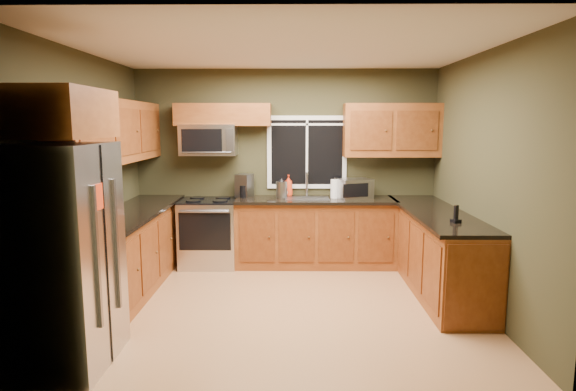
{
  "coord_description": "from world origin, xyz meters",
  "views": [
    {
      "loc": [
        0.11,
        -4.99,
        1.95
      ],
      "look_at": [
        0.05,
        0.35,
        1.15
      ],
      "focal_mm": 30.0,
      "sensor_mm": 36.0,
      "label": 1
    }
  ],
  "objects_px": {
    "refrigerator": "(61,257)",
    "soap_bottle_a": "(289,186)",
    "range": "(209,232)",
    "microwave": "(209,140)",
    "soap_bottle_c": "(285,190)",
    "paper_towel_roll": "(335,189)",
    "cordless_phone": "(456,217)",
    "kettle": "(282,189)",
    "coffee_maker": "(244,186)",
    "toaster_oven": "(354,189)"
  },
  "relations": [
    {
      "from": "refrigerator",
      "to": "microwave",
      "type": "xyz_separation_m",
      "value": [
        0.69,
        2.91,
        0.83
      ]
    },
    {
      "from": "kettle",
      "to": "refrigerator",
      "type": "bearing_deg",
      "value": -120.8
    },
    {
      "from": "refrigerator",
      "to": "range",
      "type": "height_order",
      "value": "refrigerator"
    },
    {
      "from": "microwave",
      "to": "soap_bottle_c",
      "type": "relative_size",
      "value": 4.54
    },
    {
      "from": "range",
      "to": "microwave",
      "type": "relative_size",
      "value": 1.23
    },
    {
      "from": "soap_bottle_a",
      "to": "range",
      "type": "bearing_deg",
      "value": -168.09
    },
    {
      "from": "microwave",
      "to": "refrigerator",
      "type": "bearing_deg",
      "value": -103.34
    },
    {
      "from": "microwave",
      "to": "paper_towel_roll",
      "type": "height_order",
      "value": "microwave"
    },
    {
      "from": "microwave",
      "to": "cordless_phone",
      "type": "distance_m",
      "value": 3.4
    },
    {
      "from": "soap_bottle_a",
      "to": "cordless_phone",
      "type": "distance_m",
      "value": 2.52
    },
    {
      "from": "toaster_oven",
      "to": "refrigerator",
      "type": "bearing_deg",
      "value": -133.89
    },
    {
      "from": "refrigerator",
      "to": "paper_towel_roll",
      "type": "relative_size",
      "value": 6.38
    },
    {
      "from": "range",
      "to": "cordless_phone",
      "type": "xyz_separation_m",
      "value": [
        2.83,
        -1.59,
        0.53
      ]
    },
    {
      "from": "microwave",
      "to": "kettle",
      "type": "xyz_separation_m",
      "value": [
        1.0,
        -0.07,
        -0.66
      ]
    },
    {
      "from": "refrigerator",
      "to": "cordless_phone",
      "type": "bearing_deg",
      "value": 18.53
    },
    {
      "from": "kettle",
      "to": "soap_bottle_c",
      "type": "distance_m",
      "value": 0.18
    },
    {
      "from": "refrigerator",
      "to": "soap_bottle_a",
      "type": "height_order",
      "value": "refrigerator"
    },
    {
      "from": "coffee_maker",
      "to": "soap_bottle_a",
      "type": "distance_m",
      "value": 0.62
    },
    {
      "from": "toaster_oven",
      "to": "soap_bottle_a",
      "type": "height_order",
      "value": "soap_bottle_a"
    },
    {
      "from": "refrigerator",
      "to": "kettle",
      "type": "relative_size",
      "value": 6.5
    },
    {
      "from": "paper_towel_roll",
      "to": "cordless_phone",
      "type": "height_order",
      "value": "paper_towel_roll"
    },
    {
      "from": "microwave",
      "to": "soap_bottle_c",
      "type": "distance_m",
      "value": 1.27
    },
    {
      "from": "refrigerator",
      "to": "paper_towel_roll",
      "type": "bearing_deg",
      "value": 49.47
    },
    {
      "from": "paper_towel_roll",
      "to": "soap_bottle_a",
      "type": "xyz_separation_m",
      "value": [
        -0.63,
        0.18,
        0.02
      ]
    },
    {
      "from": "paper_towel_roll",
      "to": "cordless_phone",
      "type": "xyz_separation_m",
      "value": [
        1.11,
        -1.64,
        -0.07
      ]
    },
    {
      "from": "cordless_phone",
      "to": "microwave",
      "type": "bearing_deg",
      "value": 148.68
    },
    {
      "from": "refrigerator",
      "to": "toaster_oven",
      "type": "xyz_separation_m",
      "value": [
        2.68,
        2.78,
        0.17
      ]
    },
    {
      "from": "soap_bottle_c",
      "to": "cordless_phone",
      "type": "distance_m",
      "value": 2.55
    },
    {
      "from": "coffee_maker",
      "to": "soap_bottle_c",
      "type": "height_order",
      "value": "coffee_maker"
    },
    {
      "from": "refrigerator",
      "to": "soap_bottle_a",
      "type": "xyz_separation_m",
      "value": [
        1.78,
        3.0,
        0.19
      ]
    },
    {
      "from": "microwave",
      "to": "cordless_phone",
      "type": "bearing_deg",
      "value": -31.32
    },
    {
      "from": "coffee_maker",
      "to": "cordless_phone",
      "type": "xyz_separation_m",
      "value": [
        2.35,
        -1.73,
        -0.09
      ]
    },
    {
      "from": "toaster_oven",
      "to": "kettle",
      "type": "height_order",
      "value": "kettle"
    },
    {
      "from": "kettle",
      "to": "paper_towel_roll",
      "type": "xyz_separation_m",
      "value": [
        0.73,
        -0.01,
        0.0
      ]
    },
    {
      "from": "soap_bottle_c",
      "to": "cordless_phone",
      "type": "xyz_separation_m",
      "value": [
        1.79,
        -1.82,
        -0.03
      ]
    },
    {
      "from": "paper_towel_roll",
      "to": "soap_bottle_c",
      "type": "height_order",
      "value": "paper_towel_roll"
    },
    {
      "from": "range",
      "to": "cordless_phone",
      "type": "relative_size",
      "value": 5.12
    },
    {
      "from": "range",
      "to": "coffee_maker",
      "type": "distance_m",
      "value": 0.8
    },
    {
      "from": "microwave",
      "to": "soap_bottle_a",
      "type": "distance_m",
      "value": 1.27
    },
    {
      "from": "kettle",
      "to": "paper_towel_roll",
      "type": "distance_m",
      "value": 0.73
    },
    {
      "from": "cordless_phone",
      "to": "toaster_oven",
      "type": "bearing_deg",
      "value": 117.82
    },
    {
      "from": "range",
      "to": "toaster_oven",
      "type": "height_order",
      "value": "toaster_oven"
    },
    {
      "from": "soap_bottle_a",
      "to": "soap_bottle_c",
      "type": "xyz_separation_m",
      "value": [
        -0.05,
        0.0,
        -0.07
      ]
    },
    {
      "from": "range",
      "to": "soap_bottle_a",
      "type": "bearing_deg",
      "value": 11.91
    },
    {
      "from": "toaster_oven",
      "to": "coffee_maker",
      "type": "bearing_deg",
      "value": 175.14
    },
    {
      "from": "soap_bottle_a",
      "to": "soap_bottle_c",
      "type": "height_order",
      "value": "soap_bottle_a"
    },
    {
      "from": "coffee_maker",
      "to": "microwave",
      "type": "bearing_deg",
      "value": -179.29
    },
    {
      "from": "paper_towel_roll",
      "to": "cordless_phone",
      "type": "relative_size",
      "value": 1.54
    },
    {
      "from": "microwave",
      "to": "soap_bottle_a",
      "type": "height_order",
      "value": "microwave"
    },
    {
      "from": "range",
      "to": "cordless_phone",
      "type": "distance_m",
      "value": 3.29
    }
  ]
}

